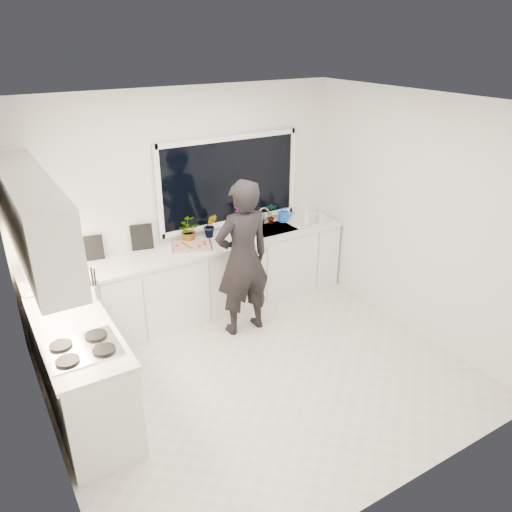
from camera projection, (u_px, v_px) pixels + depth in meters
floor at (261, 375)px, 5.17m from camera, size 4.00×3.50×0.02m
wall_back at (185, 204)px, 5.97m from camera, size 4.00×0.02×2.70m
wall_left at (30, 315)px, 3.66m from camera, size 0.02×3.50×2.70m
wall_right at (415, 217)px, 5.55m from camera, size 0.02×3.50×2.70m
ceiling at (263, 103)px, 4.04m from camera, size 4.00×3.50×0.02m
window at (230, 181)px, 6.15m from camera, size 1.80×0.02×1.00m
base_cabinets_back at (199, 281)px, 6.11m from camera, size 3.92×0.58×0.88m
base_cabinets_left at (83, 374)px, 4.46m from camera, size 0.58×1.60×0.88m
countertop_back at (198, 247)px, 5.91m from camera, size 3.94×0.62×0.04m
countertop_left at (75, 331)px, 4.27m from camera, size 0.62×1.60×0.04m
upper_cabinets at (33, 217)px, 4.10m from camera, size 0.34×2.10×0.70m
sink at (272, 232)px, 6.43m from camera, size 0.58×0.42×0.14m
faucet at (263, 216)px, 6.52m from camera, size 0.03×0.03×0.22m
stovetop at (82, 348)px, 3.98m from camera, size 0.56×0.48×0.03m
person at (243, 259)px, 5.58m from camera, size 0.67×0.44×1.83m
pizza_tray at (192, 247)px, 5.84m from camera, size 0.55×0.49×0.03m
pizza at (192, 245)px, 5.84m from camera, size 0.50×0.43×0.01m
watering_can at (284, 216)px, 6.64m from camera, size 0.19×0.19×0.13m
paper_towel_roll at (27, 268)px, 5.06m from camera, size 0.13×0.13×0.26m
knife_block at (31, 267)px, 5.12m from camera, size 0.14×0.12×0.22m
utensil_crock at (94, 291)px, 4.72m from camera, size 0.14×0.14×0.16m
picture_frame_large at (93, 248)px, 5.50m from camera, size 0.22×0.06×0.28m
picture_frame_small at (142, 237)px, 5.76m from camera, size 0.25×0.07×0.30m
herb_plants at (217, 224)px, 6.14m from camera, size 1.44×0.33×0.33m
soap_bottles at (312, 216)px, 6.48m from camera, size 0.36×0.15×0.27m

